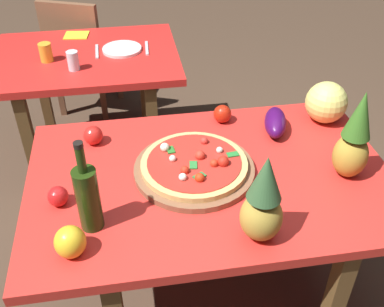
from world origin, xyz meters
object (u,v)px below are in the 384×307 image
Objects in this scene: eggplant at (275,122)px; tomato_beside_pepper at (93,135)px; tomato_near_board at (222,114)px; drinking_glass_juice at (46,52)px; pizza at (195,164)px; drinking_glass_water at (73,61)px; background_table at (88,72)px; bell_pepper at (70,242)px; display_table at (210,191)px; dining_chair at (80,50)px; pineapple_right at (354,140)px; tomato_by_bottle at (58,196)px; melon at (326,102)px; pineapple_left at (263,203)px; pizza_board at (194,169)px; napkin_folded at (76,35)px; dinner_plate at (122,49)px; fork_utensil at (97,51)px; wine_bottle at (88,197)px; knife_utensil at (147,48)px.

eggplant reaches higher than tomato_beside_pepper.
tomato_near_board is 0.79× the size of drinking_glass_juice.
pizza is 3.98× the size of drinking_glass_water.
drinking_glass_juice reaches higher than background_table.
display_table is at bearing 31.43° from bell_pepper.
dining_chair is 10.91× the size of tomato_near_board.
pineapple_right reaches higher than bell_pepper.
tomato_near_board reaches higher than tomato_by_bottle.
dining_chair is at bearing 127.72° from melon.
melon is at bearing 52.81° from pineapple_left.
pineapple_right is at bearing -10.40° from pizza_board.
dinner_plate is at bearing -44.12° from napkin_folded.
tomato_beside_pepper is at bearing 117.28° from dining_chair.
napkin_folded is (-0.12, 0.25, -0.00)m from fork_utensil.
tomato_by_bottle is (-0.12, -0.35, -0.00)m from tomato_beside_pepper.
bell_pepper is 1.26m from drinking_glass_water.
pineapple_left is at bearing -127.19° from melon.
pineapple_left reaches higher than background_table.
pizza is at bearing -78.72° from dinner_plate.
eggplant is 2.81× the size of tomato_by_bottle.
wine_bottle is 0.54m from pineapple_left.
tomato_beside_pepper is at bearing 83.88° from bell_pepper.
eggplant reaches higher than dinner_plate.
tomato_beside_pepper is at bearing 71.49° from tomato_by_bottle.
wine_bottle is at bearing -156.01° from display_table.
tomato_by_bottle is at bearing -105.15° from knife_utensil.
background_table is 10.35× the size of drinking_glass_juice.
pineapple_right is at bearing -99.22° from melon.
tomato_near_board is at bearing 71.07° from display_table.
tomato_near_board reaches higher than napkin_folded.
display_table is 19.11× the size of tomato_by_bottle.
drinking_glass_water is (0.15, -0.13, 0.00)m from drinking_glass_juice.
pizza_board is 5.80× the size of tomato_beside_pepper.
pineapple_right is (0.50, -0.08, 0.24)m from display_table.
bell_pepper is at bearing -82.00° from drinking_glass_juice.
pizza_board is (0.51, -1.72, 0.26)m from dining_chair.
dining_chair reaches higher than bell_pepper.
pineapple_left reaches higher than tomato_near_board.
eggplant is at bearing 142.52° from dining_chair.
wine_bottle reaches higher than pineapple_left.
eggplant is 2.02× the size of drinking_glass_juice.
background_table is at bearing 111.21° from pizza.
tomato_by_bottle is at bearing -168.82° from pizza_board.
pizza is 1.19m from fork_utensil.
pineapple_left is 0.90× the size of pineapple_right.
tomato_by_bottle is 0.40× the size of fork_utensil.
display_table is 7.55× the size of knife_utensil.
tomato_beside_pepper reaches higher than fork_utensil.
dinner_plate reaches higher than knife_utensil.
napkin_folded is at bearing 126.47° from eggplant.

